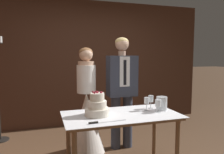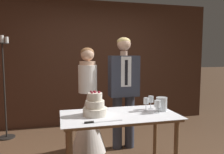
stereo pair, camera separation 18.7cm
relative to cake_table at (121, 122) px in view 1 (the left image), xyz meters
name	(u,v)px [view 1 (the left image)]	position (x,y,z in m)	size (l,w,h in m)	color
wall_back	(91,63)	(0.09, 2.14, 0.63)	(5.08, 0.12, 2.59)	#472B1E
cake_table	(121,122)	(0.00, 0.00, 0.00)	(1.40, 0.75, 0.76)	brown
tiered_cake	(97,107)	(-0.29, 0.03, 0.20)	(0.29, 0.29, 0.29)	silver
cake_knife	(100,122)	(-0.33, -0.25, 0.10)	(0.42, 0.05, 0.02)	silver
wine_glass_near	(158,104)	(0.47, -0.05, 0.20)	(0.08, 0.08, 0.16)	silver
wine_glass_middle	(147,101)	(0.37, 0.07, 0.21)	(0.07, 0.07, 0.17)	silver
wine_glass_far	(151,99)	(0.47, 0.15, 0.22)	(0.07, 0.07, 0.18)	silver
hurricane_candle	(162,104)	(0.57, 0.03, 0.18)	(0.14, 0.14, 0.17)	silver
bride	(87,115)	(-0.28, 0.75, -0.09)	(0.54, 0.54, 1.59)	white
groom	(122,86)	(0.28, 0.75, 0.32)	(0.45, 0.25, 1.75)	#333847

